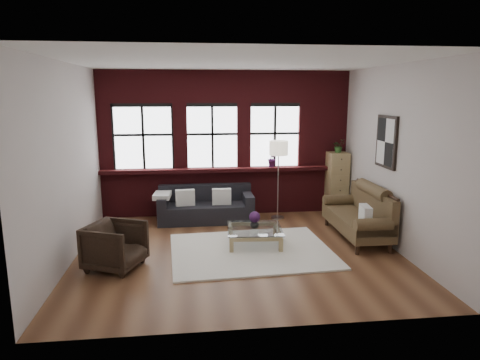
{
  "coord_description": "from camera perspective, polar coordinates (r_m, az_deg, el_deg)",
  "views": [
    {
      "loc": [
        -0.79,
        -7.01,
        2.7
      ],
      "look_at": [
        0.1,
        0.6,
        1.15
      ],
      "focal_mm": 32.0,
      "sensor_mm": 36.0,
      "label": 1
    }
  ],
  "objects": [
    {
      "name": "wall_front",
      "position": [
        4.7,
        3.18,
        -2.09
      ],
      "size": [
        5.5,
        0.0,
        5.5
      ],
      "primitive_type": "plane",
      "rotation": [
        -1.57,
        0.0,
        0.0
      ],
      "color": "beige",
      "rests_on": "ground"
    },
    {
      "name": "shag_rug",
      "position": [
        7.55,
        1.5,
        -9.4
      ],
      "size": [
        2.86,
        2.31,
        0.03
      ],
      "primitive_type": "cube",
      "rotation": [
        0.0,
        0.0,
        0.06
      ],
      "color": "white",
      "rests_on": "floor"
    },
    {
      "name": "wall_left",
      "position": [
        7.36,
        -22.05,
        2.0
      ],
      "size": [
        0.0,
        5.0,
        5.0
      ],
      "primitive_type": "plane",
      "rotation": [
        1.57,
        0.0,
        1.57
      ],
      "color": "beige",
      "rests_on": "ground"
    },
    {
      "name": "vintage_settee",
      "position": [
        8.37,
        15.29,
        -4.12
      ],
      "size": [
        0.85,
        1.92,
        1.02
      ],
      "primitive_type": null,
      "color": "brown",
      "rests_on": "floor"
    },
    {
      "name": "sill_ledge",
      "position": [
        9.53,
        -1.82,
        1.41
      ],
      "size": [
        5.5,
        0.3,
        0.08
      ],
      "primitive_type": "cube",
      "color": "#531317",
      "rests_on": "brick_backwall"
    },
    {
      "name": "window_mid",
      "position": [
        9.52,
        -3.71,
        5.69
      ],
      "size": [
        1.38,
        0.1,
        1.5
      ],
      "primitive_type": null,
      "color": "black",
      "rests_on": "brick_backwall"
    },
    {
      "name": "dark_sofa",
      "position": [
        9.21,
        -4.59,
        -3.28
      ],
      "size": [
        2.02,
        0.82,
        0.73
      ],
      "primitive_type": null,
      "color": "black",
      "rests_on": "floor"
    },
    {
      "name": "floor_lamp",
      "position": [
        9.3,
        5.1,
        0.43
      ],
      "size": [
        0.4,
        0.4,
        1.86
      ],
      "primitive_type": null,
      "color": "#A5A5A8",
      "rests_on": "floor"
    },
    {
      "name": "window_right",
      "position": [
        9.69,
        4.63,
        5.78
      ],
      "size": [
        1.38,
        0.1,
        1.5
      ],
      "primitive_type": null,
      "color": "black",
      "rests_on": "brick_backwall"
    },
    {
      "name": "pillow_settee",
      "position": [
        7.79,
        16.38,
        -4.53
      ],
      "size": [
        0.19,
        0.39,
        0.34
      ],
      "primitive_type": "cube",
      "rotation": [
        0.0,
        0.0,
        -0.13
      ],
      "color": "silver",
      "rests_on": "vintage_settee"
    },
    {
      "name": "coffee_table",
      "position": [
        7.83,
        1.95,
        -7.53
      ],
      "size": [
        1.05,
        1.05,
        0.33
      ],
      "primitive_type": null,
      "rotation": [
        0.0,
        0.0,
        -0.08
      ],
      "color": "tan",
      "rests_on": "shag_rug"
    },
    {
      "name": "armchair",
      "position": [
        7.03,
        -16.3,
        -8.44
      ],
      "size": [
        1.04,
        1.03,
        0.73
      ],
      "primitive_type": "imported",
      "rotation": [
        0.0,
        0.0,
        1.17
      ],
      "color": "black",
      "rests_on": "floor"
    },
    {
      "name": "drawer_chest",
      "position": [
        9.94,
        12.79,
        -0.43
      ],
      "size": [
        0.43,
        0.43,
        1.41
      ],
      "primitive_type": "cube",
      "color": "tan",
      "rests_on": "floor"
    },
    {
      "name": "wall_back",
      "position": [
        9.6,
        -1.92,
        4.86
      ],
      "size": [
        5.5,
        0.0,
        5.5
      ],
      "primitive_type": "plane",
      "rotation": [
        1.57,
        0.0,
        0.0
      ],
      "color": "beige",
      "rests_on": "ground"
    },
    {
      "name": "vase",
      "position": [
        7.75,
        1.96,
        -5.82
      ],
      "size": [
        0.17,
        0.17,
        0.17
      ],
      "primitive_type": "imported",
      "rotation": [
        0.0,
        0.0,
        -0.1
      ],
      "color": "#B2B2B2",
      "rests_on": "coffee_table"
    },
    {
      "name": "ceiling",
      "position": [
        7.07,
        -0.25,
        15.5
      ],
      "size": [
        5.5,
        5.5,
        0.0
      ],
      "primitive_type": "plane",
      "rotation": [
        3.14,
        0.0,
        0.0
      ],
      "color": "white",
      "rests_on": "ground"
    },
    {
      "name": "floor",
      "position": [
        7.55,
        -0.23,
        -9.51
      ],
      "size": [
        5.5,
        5.5,
        0.0
      ],
      "primitive_type": "plane",
      "color": "brown",
      "rests_on": "ground"
    },
    {
      "name": "window_left",
      "position": [
        9.56,
        -12.76,
        5.46
      ],
      "size": [
        1.38,
        0.1,
        1.5
      ],
      "primitive_type": null,
      "color": "black",
      "rests_on": "brick_backwall"
    },
    {
      "name": "sill_plant",
      "position": [
        9.61,
        4.38,
        2.89
      ],
      "size": [
        0.27,
        0.25,
        0.39
      ],
      "primitive_type": "imported",
      "rotation": [
        0.0,
        0.0,
        -0.42
      ],
      "color": "#471C52",
      "rests_on": "sill_ledge"
    },
    {
      "name": "flowers",
      "position": [
        7.72,
        1.97,
        -4.94
      ],
      "size": [
        0.2,
        0.2,
        0.2
      ],
      "primitive_type": "sphere",
      "color": "#471C52",
      "rests_on": "vase"
    },
    {
      "name": "brick_backwall",
      "position": [
        9.54,
        -1.89,
        4.82
      ],
      "size": [
        5.5,
        0.12,
        3.2
      ],
      "primitive_type": null,
      "color": "#531317",
      "rests_on": "floor"
    },
    {
      "name": "potted_plant_top",
      "position": [
        9.81,
        13.01,
        4.47
      ],
      "size": [
        0.33,
        0.31,
        0.3
      ],
      "primitive_type": "imported",
      "rotation": [
        0.0,
        0.0,
        0.32
      ],
      "color": "#2D5923",
      "rests_on": "drawer_chest"
    },
    {
      "name": "wall_poster",
      "position": [
        8.15,
        18.95,
        4.84
      ],
      "size": [
        0.05,
        0.74,
        0.94
      ],
      "primitive_type": null,
      "color": "black",
      "rests_on": "wall_right"
    },
    {
      "name": "pillow_a",
      "position": [
        9.06,
        -7.32,
        -2.34
      ],
      "size": [
        0.41,
        0.18,
        0.34
      ],
      "primitive_type": "cube",
      "rotation": [
        0.0,
        0.0,
        0.11
      ],
      "color": "silver",
      "rests_on": "dark_sofa"
    },
    {
      "name": "pillow_b",
      "position": [
        9.09,
        -2.46,
        -2.23
      ],
      "size": [
        0.4,
        0.15,
        0.34
      ],
      "primitive_type": "cube",
      "rotation": [
        0.0,
        0.0,
        -0.02
      ],
      "color": "silver",
      "rests_on": "dark_sofa"
    },
    {
      "name": "wall_right",
      "position": [
        7.93,
        19.95,
        2.78
      ],
      "size": [
        0.0,
        5.0,
        5.0
      ],
      "primitive_type": "plane",
      "rotation": [
        1.57,
        0.0,
        -1.57
      ],
      "color": "beige",
      "rests_on": "ground"
    }
  ]
}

